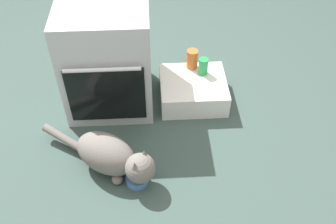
# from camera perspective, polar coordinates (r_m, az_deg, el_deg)

# --- Properties ---
(ground) EXTENTS (8.00, 8.00, 0.00)m
(ground) POSITION_cam_1_polar(r_m,az_deg,el_deg) (2.47, -6.40, -4.78)
(ground) COLOR #384C47
(oven) EXTENTS (0.56, 0.59, 0.74)m
(oven) POSITION_cam_1_polar(r_m,az_deg,el_deg) (2.55, -9.05, 8.16)
(oven) COLOR #B7BABF
(oven) RESTS_ON ground
(pantry_cabinet) EXTENTS (0.46, 0.42, 0.17)m
(pantry_cabinet) POSITION_cam_1_polar(r_m,az_deg,el_deg) (2.70, 3.75, 3.32)
(pantry_cabinet) COLOR white
(pantry_cabinet) RESTS_ON ground
(food_bowl) EXTENTS (0.13, 0.13, 0.08)m
(food_bowl) POSITION_cam_1_polar(r_m,az_deg,el_deg) (2.26, -4.64, -9.90)
(food_bowl) COLOR #4C7AB7
(food_bowl) RESTS_ON ground
(cat) EXTENTS (0.71, 0.51, 0.25)m
(cat) POSITION_cam_1_polar(r_m,az_deg,el_deg) (2.24, -8.41, -6.53)
(cat) COLOR slate
(cat) RESTS_ON ground
(soda_can) EXTENTS (0.07, 0.07, 0.12)m
(soda_can) POSITION_cam_1_polar(r_m,az_deg,el_deg) (2.69, 5.31, 6.83)
(soda_can) COLOR green
(soda_can) RESTS_ON pantry_cabinet
(sauce_jar) EXTENTS (0.08, 0.08, 0.14)m
(sauce_jar) POSITION_cam_1_polar(r_m,az_deg,el_deg) (2.73, 3.63, 7.92)
(sauce_jar) COLOR #D16023
(sauce_jar) RESTS_ON pantry_cabinet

